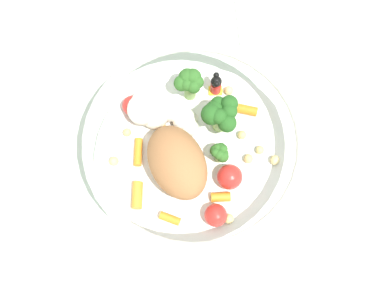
% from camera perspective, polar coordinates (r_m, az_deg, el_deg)
% --- Properties ---
extents(ground_plane, '(2.40, 2.40, 0.00)m').
position_cam_1_polar(ground_plane, '(0.64, -0.48, -1.86)').
color(ground_plane, silver).
extents(food_container, '(0.25, 0.25, 0.07)m').
position_cam_1_polar(food_container, '(0.61, -0.51, 0.29)').
color(food_container, white).
rests_on(food_container, ground_plane).
extents(folded_napkin, '(0.17, 0.17, 0.01)m').
position_cam_1_polar(folded_napkin, '(0.75, 9.43, 15.02)').
color(folded_napkin, white).
rests_on(folded_napkin, ground_plane).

